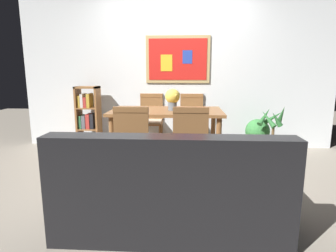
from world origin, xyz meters
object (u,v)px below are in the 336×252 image
object	(u,v)px
dining_chair_near_right	(190,139)
potted_palm	(272,137)
dining_table	(166,117)
leather_couch	(170,192)
dining_chair_far_right	(192,117)
dining_chair_far_left	(151,116)
potted_ivy	(257,133)
flower_vase	(173,98)
dining_chair_near_left	(133,139)
bookshelf	(88,121)

from	to	relation	value
dining_chair_near_right	potted_palm	world-z (taller)	dining_chair_near_right
dining_table	potted_palm	bearing A→B (deg)	10.12
dining_chair_near_right	leather_couch	size ratio (longest dim) A/B	0.51
dining_chair_far_right	potted_palm	size ratio (longest dim) A/B	1.11
dining_chair_far_right	dining_chair_far_left	size ratio (longest dim) A/B	1.00
potted_ivy	flower_vase	xyz separation A→B (m)	(-1.33, -0.61, 0.62)
dining_chair_far_left	leather_couch	bearing A→B (deg)	-79.67
dining_table	dining_chair_near_left	bearing A→B (deg)	-112.03
dining_chair_near_left	dining_chair_near_right	size ratio (longest dim) A/B	1.00
bookshelf	flower_vase	xyz separation A→B (m)	(1.42, -0.66, 0.45)
dining_table	potted_ivy	world-z (taller)	dining_table
leather_couch	potted_palm	xyz separation A→B (m)	(1.40, 1.98, 0.01)
dining_chair_far_right	leather_couch	size ratio (longest dim) A/B	0.51
leather_couch	dining_chair_near_right	bearing A→B (deg)	79.04
leather_couch	bookshelf	world-z (taller)	bookshelf
dining_chair_far_left	leather_couch	distance (m)	2.54
dining_chair_far_right	potted_palm	world-z (taller)	dining_chair_far_right
dining_chair_near_right	leather_couch	bearing A→B (deg)	-100.96
dining_table	dining_chair_near_right	bearing A→B (deg)	-68.09
dining_chair_far_right	bookshelf	bearing A→B (deg)	-175.15
dining_chair_near_left	dining_chair_far_left	size ratio (longest dim) A/B	1.00
dining_chair_far_left	dining_chair_near_right	bearing A→B (deg)	-68.29
dining_chair_near_right	dining_chair_near_left	bearing A→B (deg)	-179.31
bookshelf	potted_ivy	xyz separation A→B (m)	(2.74, -0.04, -0.16)
dining_chair_far_right	dining_chair_near_left	bearing A→B (deg)	-113.72
bookshelf	dining_table	bearing A→B (deg)	-25.35
dining_table	dining_chair_far_right	size ratio (longest dim) A/B	1.69
dining_chair_near_right	bookshelf	distance (m)	2.18
dining_chair_far_left	potted_palm	world-z (taller)	dining_chair_far_left
flower_vase	bookshelf	bearing A→B (deg)	155.10
bookshelf	potted_ivy	size ratio (longest dim) A/B	1.93
dining_table	bookshelf	size ratio (longest dim) A/B	1.47
leather_couch	potted_ivy	distance (m)	2.62
dining_chair_near_left	dining_chair_far_right	bearing A→B (deg)	66.28
dining_chair_near_right	dining_table	bearing A→B (deg)	111.91
dining_chair_near_right	dining_chair_far_left	xyz separation A→B (m)	(-0.63, 1.58, 0.00)
dining_table	bookshelf	bearing A→B (deg)	154.65
dining_chair_far_right	potted_ivy	xyz separation A→B (m)	(1.04, -0.19, -0.23)
dining_chair_far_right	bookshelf	distance (m)	1.71
dining_chair_far_left	potted_palm	bearing A→B (deg)	-15.42
bookshelf	potted_ivy	bearing A→B (deg)	-0.92
potted_ivy	flower_vase	size ratio (longest dim) A/B	1.83
bookshelf	potted_ivy	distance (m)	2.75
leather_couch	potted_palm	size ratio (longest dim) A/B	2.20
dining_chair_far_right	leather_couch	world-z (taller)	dining_chair_far_right
potted_ivy	dining_chair_near_right	bearing A→B (deg)	-128.34
dining_table	potted_palm	size ratio (longest dim) A/B	1.88
dining_table	bookshelf	world-z (taller)	bookshelf
bookshelf	flower_vase	world-z (taller)	flower_vase
dining_table	dining_chair_near_left	world-z (taller)	dining_chair_near_left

